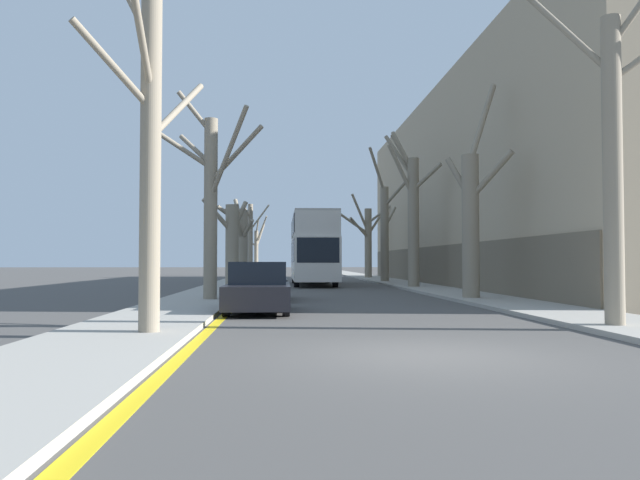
{
  "coord_description": "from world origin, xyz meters",
  "views": [
    {
      "loc": [
        -2.3,
        -9.77,
        1.48
      ],
      "look_at": [
        -0.22,
        24.03,
        2.65
      ],
      "focal_mm": 35.0,
      "sensor_mm": 36.0,
      "label": 1
    }
  ],
  "objects_px": {
    "street_tree_left_4": "(251,237)",
    "street_tree_right_3": "(385,228)",
    "street_tree_left_2": "(232,242)",
    "street_tree_right_4": "(368,237)",
    "street_tree_left_0": "(149,148)",
    "parked_car_1": "(264,283)",
    "street_tree_right_1": "(472,216)",
    "street_tree_left_5": "(256,248)",
    "parked_car_0": "(258,289)",
    "double_decker_bus": "(313,245)",
    "street_tree_right_2": "(412,211)",
    "street_tree_right_0": "(615,153)",
    "street_tree_left_1": "(210,198)",
    "street_tree_left_3": "(241,241)"
  },
  "relations": [
    {
      "from": "street_tree_left_1",
      "to": "double_decker_bus",
      "type": "xyz_separation_m",
      "value": [
        4.58,
        16.58,
        -1.31
      ]
    },
    {
      "from": "street_tree_left_3",
      "to": "street_tree_right_2",
      "type": "distance_m",
      "value": 15.28
    },
    {
      "from": "street_tree_right_0",
      "to": "street_tree_left_1",
      "type": "bearing_deg",
      "value": 135.2
    },
    {
      "from": "street_tree_left_0",
      "to": "street_tree_left_5",
      "type": "xyz_separation_m",
      "value": [
        -0.13,
        54.21,
        -0.81
      ]
    },
    {
      "from": "street_tree_right_3",
      "to": "street_tree_left_4",
      "type": "bearing_deg",
      "value": 126.39
    },
    {
      "from": "street_tree_right_4",
      "to": "parked_car_1",
      "type": "height_order",
      "value": "street_tree_right_4"
    },
    {
      "from": "street_tree_right_2",
      "to": "parked_car_0",
      "type": "distance_m",
      "value": 17.57
    },
    {
      "from": "street_tree_left_5",
      "to": "parked_car_0",
      "type": "height_order",
      "value": "street_tree_left_5"
    },
    {
      "from": "street_tree_left_2",
      "to": "street_tree_right_3",
      "type": "xyz_separation_m",
      "value": [
        9.98,
        8.38,
        1.25
      ]
    },
    {
      "from": "street_tree_left_1",
      "to": "double_decker_bus",
      "type": "relative_size",
      "value": 0.69
    },
    {
      "from": "parked_car_1",
      "to": "street_tree_right_1",
      "type": "bearing_deg",
      "value": -6.1
    },
    {
      "from": "street_tree_right_0",
      "to": "street_tree_right_4",
      "type": "relative_size",
      "value": 1.11
    },
    {
      "from": "street_tree_left_0",
      "to": "street_tree_left_2",
      "type": "distance_m",
      "value": 22.43
    },
    {
      "from": "double_decker_bus",
      "to": "parked_car_0",
      "type": "height_order",
      "value": "double_decker_bus"
    },
    {
      "from": "parked_car_0",
      "to": "parked_car_1",
      "type": "distance_m",
      "value": 5.89
    },
    {
      "from": "street_tree_right_0",
      "to": "street_tree_right_4",
      "type": "height_order",
      "value": "street_tree_right_0"
    },
    {
      "from": "street_tree_left_5",
      "to": "street_tree_right_3",
      "type": "bearing_deg",
      "value": -67.01
    },
    {
      "from": "street_tree_right_1",
      "to": "street_tree_right_0",
      "type": "bearing_deg",
      "value": -89.97
    },
    {
      "from": "double_decker_bus",
      "to": "street_tree_right_2",
      "type": "bearing_deg",
      "value": -48.71
    },
    {
      "from": "street_tree_right_3",
      "to": "parked_car_0",
      "type": "xyz_separation_m",
      "value": [
        -7.89,
        -24.93,
        -3.1
      ]
    },
    {
      "from": "street_tree_left_1",
      "to": "street_tree_right_0",
      "type": "xyz_separation_m",
      "value": [
        9.82,
        -9.75,
        0.04
      ]
    },
    {
      "from": "street_tree_right_4",
      "to": "parked_car_0",
      "type": "relative_size",
      "value": 1.7
    },
    {
      "from": "street_tree_right_0",
      "to": "double_decker_bus",
      "type": "relative_size",
      "value": 0.72
    },
    {
      "from": "street_tree_left_2",
      "to": "street_tree_right_4",
      "type": "relative_size",
      "value": 0.68
    },
    {
      "from": "street_tree_left_2",
      "to": "double_decker_bus",
      "type": "height_order",
      "value": "street_tree_left_2"
    },
    {
      "from": "street_tree_left_0",
      "to": "street_tree_left_2",
      "type": "relative_size",
      "value": 1.69
    },
    {
      "from": "street_tree_left_0",
      "to": "parked_car_0",
      "type": "relative_size",
      "value": 1.96
    },
    {
      "from": "parked_car_1",
      "to": "street_tree_right_2",
      "type": "bearing_deg",
      "value": 50.63
    },
    {
      "from": "street_tree_right_2",
      "to": "parked_car_0",
      "type": "bearing_deg",
      "value": -116.83
    },
    {
      "from": "street_tree_left_0",
      "to": "street_tree_left_2",
      "type": "bearing_deg",
      "value": 90.43
    },
    {
      "from": "street_tree_right_4",
      "to": "street_tree_left_3",
      "type": "bearing_deg",
      "value": -143.0
    },
    {
      "from": "street_tree_right_0",
      "to": "street_tree_right_1",
      "type": "bearing_deg",
      "value": 90.03
    },
    {
      "from": "street_tree_right_0",
      "to": "street_tree_right_1",
      "type": "xyz_separation_m",
      "value": [
        -0.01,
        10.19,
        -0.64
      ]
    },
    {
      "from": "double_decker_bus",
      "to": "street_tree_left_1",
      "type": "bearing_deg",
      "value": -105.43
    },
    {
      "from": "street_tree_right_1",
      "to": "street_tree_right_4",
      "type": "height_order",
      "value": "street_tree_right_1"
    },
    {
      "from": "street_tree_left_2",
      "to": "street_tree_right_2",
      "type": "height_order",
      "value": "street_tree_right_2"
    },
    {
      "from": "street_tree_right_1",
      "to": "street_tree_right_3",
      "type": "relative_size",
      "value": 0.92
    },
    {
      "from": "street_tree_left_2",
      "to": "street_tree_left_3",
      "type": "xyz_separation_m",
      "value": [
        -0.16,
        10.28,
        0.44
      ]
    },
    {
      "from": "street_tree_left_3",
      "to": "street_tree_left_5",
      "type": "xyz_separation_m",
      "value": [
        0.2,
        21.54,
        -0.09
      ]
    },
    {
      "from": "street_tree_right_1",
      "to": "street_tree_right_3",
      "type": "distance_m",
      "value": 19.9
    },
    {
      "from": "street_tree_left_3",
      "to": "street_tree_right_4",
      "type": "xyz_separation_m",
      "value": [
        10.28,
        7.75,
        0.57
      ]
    },
    {
      "from": "street_tree_right_1",
      "to": "parked_car_1",
      "type": "height_order",
      "value": "street_tree_right_1"
    },
    {
      "from": "street_tree_left_4",
      "to": "street_tree_right_3",
      "type": "xyz_separation_m",
      "value": [
        10.02,
        -13.59,
        0.12
      ]
    },
    {
      "from": "street_tree_right_2",
      "to": "street_tree_left_2",
      "type": "bearing_deg",
      "value": 173.07
    },
    {
      "from": "street_tree_left_0",
      "to": "street_tree_left_4",
      "type": "xyz_separation_m",
      "value": [
        -0.21,
        44.37,
        -0.04
      ]
    },
    {
      "from": "street_tree_left_5",
      "to": "street_tree_right_1",
      "type": "height_order",
      "value": "street_tree_right_1"
    },
    {
      "from": "street_tree_left_1",
      "to": "parked_car_1",
      "type": "bearing_deg",
      "value": 33.89
    },
    {
      "from": "street_tree_right_1",
      "to": "double_decker_bus",
      "type": "xyz_separation_m",
      "value": [
        -5.24,
        16.13,
        -0.71
      ]
    },
    {
      "from": "street_tree_right_1",
      "to": "street_tree_right_4",
      "type": "xyz_separation_m",
      "value": [
        0.14,
        29.53,
        0.35
      ]
    },
    {
      "from": "street_tree_left_2",
      "to": "street_tree_left_4",
      "type": "relative_size",
      "value": 0.72
    }
  ]
}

